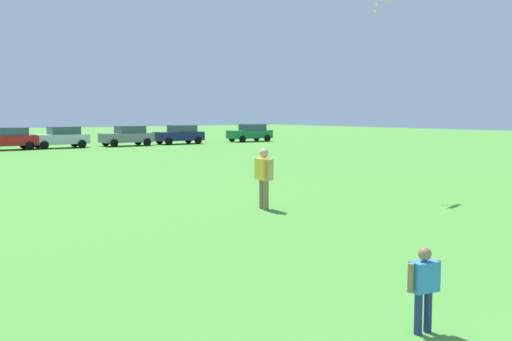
{
  "coord_description": "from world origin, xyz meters",
  "views": [
    {
      "loc": [
        -5.02,
        -0.49,
        2.78
      ],
      "look_at": [
        2.9,
        10.5,
        1.44
      ],
      "focal_mm": 40.99,
      "sensor_mm": 36.0,
      "label": 1
    }
  ],
  "objects_px": {
    "adult_bystander": "(264,173)",
    "parked_car_green_7": "(250,133)",
    "parked_car_red_3": "(7,139)",
    "child_kite_flyer": "(424,282)",
    "parked_car_gray_5": "(127,136)",
    "parked_car_silver_4": "(61,137)",
    "parked_car_navy_6": "(180,134)"
  },
  "relations": [
    {
      "from": "adult_bystander",
      "to": "parked_car_green_7",
      "type": "relative_size",
      "value": 0.41
    },
    {
      "from": "parked_car_red_3",
      "to": "parked_car_green_7",
      "type": "relative_size",
      "value": 1.0
    },
    {
      "from": "parked_car_green_7",
      "to": "child_kite_flyer",
      "type": "bearing_deg",
      "value": 57.3
    },
    {
      "from": "adult_bystander",
      "to": "parked_car_red_3",
      "type": "relative_size",
      "value": 0.41
    },
    {
      "from": "parked_car_gray_5",
      "to": "parked_car_green_7",
      "type": "bearing_deg",
      "value": -179.63
    },
    {
      "from": "parked_car_gray_5",
      "to": "parked_car_green_7",
      "type": "relative_size",
      "value": 1.0
    },
    {
      "from": "child_kite_flyer",
      "to": "parked_car_gray_5",
      "type": "xyz_separation_m",
      "value": [
        14.02,
        41.57,
        0.2
      ]
    },
    {
      "from": "parked_car_silver_4",
      "to": "parked_car_gray_5",
      "type": "relative_size",
      "value": 1.0
    },
    {
      "from": "child_kite_flyer",
      "to": "parked_car_green_7",
      "type": "height_order",
      "value": "parked_car_green_7"
    },
    {
      "from": "parked_car_red_3",
      "to": "parked_car_gray_5",
      "type": "distance_m",
      "value": 9.48
    },
    {
      "from": "parked_car_silver_4",
      "to": "parked_car_navy_6",
      "type": "height_order",
      "value": "same"
    },
    {
      "from": "parked_car_silver_4",
      "to": "adult_bystander",
      "type": "bearing_deg",
      "value": 82.25
    },
    {
      "from": "child_kite_flyer",
      "to": "parked_car_gray_5",
      "type": "height_order",
      "value": "parked_car_gray_5"
    },
    {
      "from": "parked_car_red_3",
      "to": "child_kite_flyer",
      "type": "bearing_deg",
      "value": 83.79
    },
    {
      "from": "adult_bystander",
      "to": "parked_car_green_7",
      "type": "height_order",
      "value": "adult_bystander"
    },
    {
      "from": "child_kite_flyer",
      "to": "parked_car_green_7",
      "type": "relative_size",
      "value": 0.26
    },
    {
      "from": "parked_car_gray_5",
      "to": "child_kite_flyer",
      "type": "bearing_deg",
      "value": 71.36
    },
    {
      "from": "child_kite_flyer",
      "to": "parked_car_gray_5",
      "type": "distance_m",
      "value": 43.87
    },
    {
      "from": "child_kite_flyer",
      "to": "parked_car_red_3",
      "type": "relative_size",
      "value": 0.26
    },
    {
      "from": "adult_bystander",
      "to": "parked_car_silver_4",
      "type": "height_order",
      "value": "adult_bystander"
    },
    {
      "from": "adult_bystander",
      "to": "parked_car_navy_6",
      "type": "distance_m",
      "value": 36.08
    },
    {
      "from": "child_kite_flyer",
      "to": "parked_car_navy_6",
      "type": "height_order",
      "value": "parked_car_navy_6"
    },
    {
      "from": "adult_bystander",
      "to": "parked_car_red_3",
      "type": "xyz_separation_m",
      "value": [
        0.48,
        32.91,
        -0.18
      ]
    },
    {
      "from": "adult_bystander",
      "to": "parked_car_red_3",
      "type": "distance_m",
      "value": 32.92
    },
    {
      "from": "parked_car_navy_6",
      "to": "parked_car_green_7",
      "type": "relative_size",
      "value": 1.0
    },
    {
      "from": "parked_car_silver_4",
      "to": "parked_car_gray_5",
      "type": "distance_m",
      "value": 5.48
    },
    {
      "from": "child_kite_flyer",
      "to": "parked_car_gray_5",
      "type": "relative_size",
      "value": 0.26
    },
    {
      "from": "parked_car_silver_4",
      "to": "child_kite_flyer",
      "type": "bearing_deg",
      "value": 78.46
    },
    {
      "from": "adult_bystander",
      "to": "parked_car_gray_5",
      "type": "distance_m",
      "value": 34.2
    },
    {
      "from": "adult_bystander",
      "to": "parked_car_silver_4",
      "type": "relative_size",
      "value": 0.41
    },
    {
      "from": "parked_car_red_3",
      "to": "parked_car_gray_5",
      "type": "xyz_separation_m",
      "value": [
        9.48,
        -0.19,
        0.0
      ]
    },
    {
      "from": "adult_bystander",
      "to": "parked_car_navy_6",
      "type": "relative_size",
      "value": 0.41
    }
  ]
}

